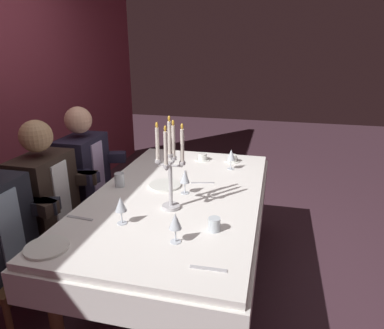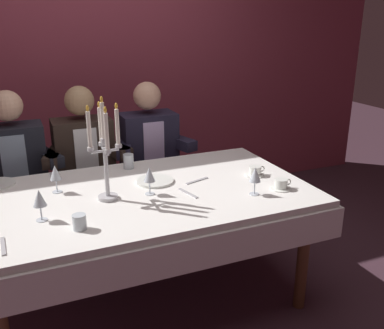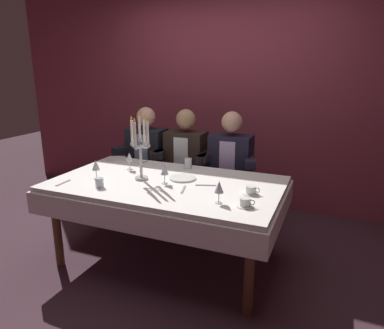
# 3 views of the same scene
# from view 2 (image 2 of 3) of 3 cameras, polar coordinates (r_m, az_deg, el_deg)

# --- Properties ---
(ground_plane) EXTENTS (12.00, 12.00, 0.00)m
(ground_plane) POSITION_cam_2_polar(r_m,az_deg,el_deg) (2.90, -5.60, -17.17)
(ground_plane) COLOR #412832
(back_wall) EXTENTS (6.00, 0.12, 2.70)m
(back_wall) POSITION_cam_2_polar(r_m,az_deg,el_deg) (3.98, -13.77, 13.35)
(back_wall) COLOR #893444
(back_wall) RESTS_ON ground_plane
(dining_table) EXTENTS (1.94, 1.14, 0.74)m
(dining_table) POSITION_cam_2_polar(r_m,az_deg,el_deg) (2.58, -6.04, -5.96)
(dining_table) COLOR white
(dining_table) RESTS_ON ground_plane
(candelabra) EXTENTS (0.19, 0.19, 0.57)m
(candelabra) POSITION_cam_2_polar(r_m,az_deg,el_deg) (2.37, -11.39, 1.59)
(candelabra) COLOR silver
(candelabra) RESTS_ON dining_table
(dinner_plate_0) EXTENTS (0.23, 0.23, 0.01)m
(dinner_plate_0) POSITION_cam_2_polar(r_m,az_deg,el_deg) (2.66, -4.91, -2.17)
(dinner_plate_0) COLOR white
(dinner_plate_0) RESTS_ON dining_table
(wine_glass_0) EXTENTS (0.07, 0.07, 0.16)m
(wine_glass_0) POSITION_cam_2_polar(r_m,az_deg,el_deg) (2.46, 8.32, -1.40)
(wine_glass_0) COLOR silver
(wine_glass_0) RESTS_ON dining_table
(wine_glass_1) EXTENTS (0.07, 0.07, 0.16)m
(wine_glass_1) POSITION_cam_2_polar(r_m,az_deg,el_deg) (2.25, -19.48, -4.33)
(wine_glass_1) COLOR silver
(wine_glass_1) RESTS_ON dining_table
(wine_glass_2) EXTENTS (0.07, 0.07, 0.16)m
(wine_glass_2) POSITION_cam_2_polar(r_m,az_deg,el_deg) (2.45, -5.65, -1.42)
(wine_glass_2) COLOR silver
(wine_glass_2) RESTS_ON dining_table
(wine_glass_3) EXTENTS (0.07, 0.07, 0.16)m
(wine_glass_3) POSITION_cam_2_polar(r_m,az_deg,el_deg) (2.58, -17.59, -1.10)
(wine_glass_3) COLOR silver
(wine_glass_3) RESTS_ON dining_table
(water_tumbler_0) EXTENTS (0.07, 0.07, 0.08)m
(water_tumbler_0) POSITION_cam_2_polar(r_m,az_deg,el_deg) (2.14, -14.62, -7.35)
(water_tumbler_0) COLOR silver
(water_tumbler_0) RESTS_ON dining_table
(water_tumbler_1) EXTENTS (0.07, 0.07, 0.10)m
(water_tumbler_1) POSITION_cam_2_polar(r_m,az_deg,el_deg) (2.91, -8.37, 0.42)
(water_tumbler_1) COLOR silver
(water_tumbler_1) RESTS_ON dining_table
(coffee_cup_0) EXTENTS (0.13, 0.12, 0.06)m
(coffee_cup_0) POSITION_cam_2_polar(r_m,az_deg,el_deg) (2.60, 11.68, -2.60)
(coffee_cup_0) COLOR white
(coffee_cup_0) RESTS_ON dining_table
(coffee_cup_1) EXTENTS (0.13, 0.12, 0.06)m
(coffee_cup_1) POSITION_cam_2_polar(r_m,az_deg,el_deg) (2.79, 8.35, -0.90)
(coffee_cup_1) COLOR white
(coffee_cup_1) RESTS_ON dining_table
(fork_0) EXTENTS (0.06, 0.17, 0.01)m
(fork_0) POSITION_cam_2_polar(r_m,az_deg,el_deg) (2.48, -0.53, -3.80)
(fork_0) COLOR #B7B7BC
(fork_0) RESTS_ON dining_table
(fork_1) EXTENTS (0.02, 0.17, 0.01)m
(fork_1) POSITION_cam_2_polar(r_m,az_deg,el_deg) (2.11, -23.66, -9.83)
(fork_1) COLOR #B7B7BC
(fork_1) RESTS_ON dining_table
(fork_2) EXTENTS (0.03, 0.17, 0.01)m
(fork_2) POSITION_cam_2_polar(r_m,az_deg,el_deg) (2.87, -18.03, -1.57)
(fork_2) COLOR #B7B7BC
(fork_2) RESTS_ON dining_table
(fork_3) EXTENTS (0.17, 0.07, 0.01)m
(fork_3) POSITION_cam_2_polar(r_m,az_deg,el_deg) (2.67, 0.67, -2.14)
(fork_3) COLOR #B7B7BC
(fork_3) RESTS_ON dining_table
(seated_diner_0) EXTENTS (0.63, 0.48, 1.24)m
(seated_diner_0) POSITION_cam_2_polar(r_m,az_deg,el_deg) (3.28, -22.35, 0.32)
(seated_diner_0) COLOR brown
(seated_diner_0) RESTS_ON ground_plane
(seated_diner_1) EXTENTS (0.63, 0.48, 1.24)m
(seated_diner_1) POSITION_cam_2_polar(r_m,az_deg,el_deg) (3.31, -14.09, 1.38)
(seated_diner_1) COLOR brown
(seated_diner_1) RESTS_ON ground_plane
(seated_diner_2) EXTENTS (0.63, 0.48, 1.24)m
(seated_diner_2) POSITION_cam_2_polar(r_m,az_deg,el_deg) (3.42, -5.75, 2.41)
(seated_diner_2) COLOR brown
(seated_diner_2) RESTS_ON ground_plane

